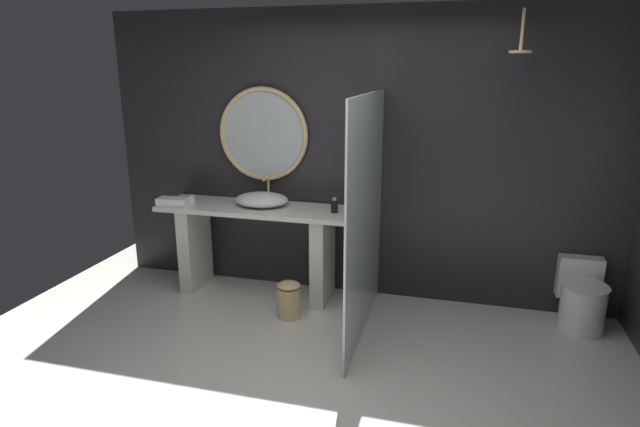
{
  "coord_description": "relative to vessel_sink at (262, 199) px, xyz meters",
  "views": [
    {
      "loc": [
        0.89,
        -2.75,
        2.09
      ],
      "look_at": [
        -0.09,
        0.87,
        1.04
      ],
      "focal_mm": 29.35,
      "sensor_mm": 36.0,
      "label": 1
    }
  ],
  "objects": [
    {
      "name": "tumbler_cup",
      "position": [
        -0.66,
        -0.1,
        -0.02
      ],
      "size": [
        0.06,
        0.06,
        0.08
      ],
      "primitive_type": "cylinder",
      "color": "silver",
      "rests_on": "vanity_counter"
    },
    {
      "name": "shower_glass_panel",
      "position": [
        1.05,
        -0.49,
        0.04
      ],
      "size": [
        0.02,
        1.49,
        1.91
      ],
      "primitive_type": "cube",
      "color": "silver",
      "rests_on": "ground_plane"
    },
    {
      "name": "rain_shower_head",
      "position": [
        2.11,
        -0.09,
        1.32
      ],
      "size": [
        0.16,
        0.16,
        0.31
      ],
      "color": "#D6B77F"
    },
    {
      "name": "toilet",
      "position": [
        2.78,
        0.03,
        -0.66
      ],
      "size": [
        0.36,
        0.56,
        0.56
      ],
      "color": "white",
      "rests_on": "ground_plane"
    },
    {
      "name": "back_wall_panel",
      "position": [
        0.84,
        0.3,
        0.38
      ],
      "size": [
        4.8,
        0.1,
        2.6
      ],
      "primitive_type": "cube",
      "color": "#232326",
      "rests_on": "ground_plane"
    },
    {
      "name": "vessel_sink",
      "position": [
        0.0,
        0.0,
        0.0
      ],
      "size": [
        0.5,
        0.41,
        0.24
      ],
      "color": "white",
      "rests_on": "vanity_counter"
    },
    {
      "name": "vanity_counter",
      "position": [
        -0.05,
        -0.04,
        -0.38
      ],
      "size": [
        1.8,
        0.54,
        0.86
      ],
      "color": "silver",
      "rests_on": "ground_plane"
    },
    {
      "name": "waste_bin",
      "position": [
        0.4,
        -0.44,
        -0.75
      ],
      "size": [
        0.2,
        0.2,
        0.33
      ],
      "color": "#D6B77F",
      "rests_on": "ground_plane"
    },
    {
      "name": "folded_hand_towel",
      "position": [
        -0.79,
        -0.21,
        -0.02
      ],
      "size": [
        0.29,
        0.16,
        0.07
      ],
      "primitive_type": "cube",
      "rotation": [
        0.0,
        0.0,
        0.08
      ],
      "color": "white",
      "rests_on": "vanity_counter"
    },
    {
      "name": "soap_dispenser",
      "position": [
        0.7,
        -0.05,
        -0.0
      ],
      "size": [
        0.06,
        0.06,
        0.13
      ],
      "color": "black",
      "rests_on": "vanity_counter"
    },
    {
      "name": "ground_plane",
      "position": [
        0.84,
        -1.6,
        -0.92
      ],
      "size": [
        5.76,
        5.76,
        0.0
      ],
      "primitive_type": "plane",
      "color": "silver"
    },
    {
      "name": "round_wall_mirror",
      "position": [
        -0.05,
        0.21,
        0.57
      ],
      "size": [
        0.87,
        0.05,
        0.87
      ],
      "color": "#D6B77F"
    }
  ]
}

